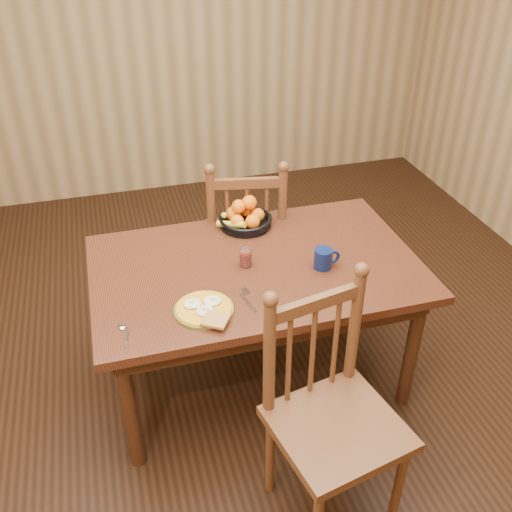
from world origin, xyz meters
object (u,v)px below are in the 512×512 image
object	(u,v)px
breakfast_plate	(205,309)
fruit_bowl	(245,217)
dining_table	(256,278)
chair_near	(331,416)
coffee_mug	(324,258)
chair_far	(246,240)

from	to	relation	value
breakfast_plate	fruit_bowl	xyz separation A→B (m)	(0.36, 0.67, 0.04)
dining_table	chair_near	size ratio (longest dim) A/B	1.48
dining_table	coffee_mug	xyz separation A→B (m)	(0.31, -0.11, 0.14)
dining_table	coffee_mug	world-z (taller)	coffee_mug
chair_near	breakfast_plate	xyz separation A→B (m)	(-0.40, 0.52, 0.24)
chair_far	chair_near	bearing A→B (deg)	100.39
chair_near	fruit_bowl	distance (m)	1.23
chair_far	breakfast_plate	xyz separation A→B (m)	(-0.42, -0.89, 0.25)
chair_near	coffee_mug	bearing A→B (deg)	60.72
coffee_mug	dining_table	bearing A→B (deg)	160.35
chair_near	breakfast_plate	world-z (taller)	chair_near
breakfast_plate	fruit_bowl	distance (m)	0.76
chair_far	chair_near	size ratio (longest dim) A/B	0.98
coffee_mug	fruit_bowl	xyz separation A→B (m)	(-0.27, 0.49, 0.00)
breakfast_plate	dining_table	bearing A→B (deg)	42.44
coffee_mug	breakfast_plate	bearing A→B (deg)	-164.16
dining_table	breakfast_plate	size ratio (longest dim) A/B	5.21
coffee_mug	chair_near	bearing A→B (deg)	-107.80
dining_table	chair_near	xyz separation A→B (m)	(0.09, -0.81, -0.14)
dining_table	coffee_mug	distance (m)	0.36
breakfast_plate	fruit_bowl	size ratio (longest dim) A/B	1.06
breakfast_plate	coffee_mug	distance (m)	0.65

